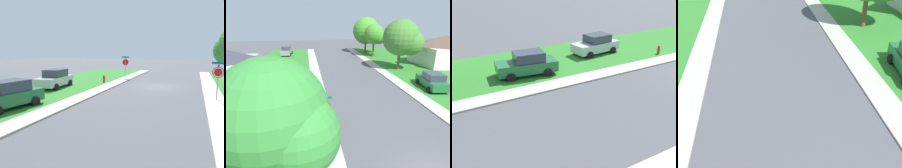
# 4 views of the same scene
# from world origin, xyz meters

# --- Properties ---
(sidewalk_east) EXTENTS (1.40, 56.00, 0.10)m
(sidewalk_east) POSITION_xyz_m (4.70, 12.00, 0.05)
(sidewalk_east) COLOR #ADA89E
(sidewalk_east) RESTS_ON ground
(lawn_east) EXTENTS (8.00, 56.00, 0.08)m
(lawn_east) POSITION_xyz_m (9.40, 12.00, 0.04)
(lawn_east) COLOR #2D7528
(lawn_east) RESTS_ON ground
(sidewalk_west) EXTENTS (1.40, 56.00, 0.10)m
(sidewalk_west) POSITION_xyz_m (-4.70, 12.00, 0.05)
(sidewalk_west) COLOR #ADA89E
(sidewalk_west) RESTS_ON ground
(lawn_west) EXTENTS (8.00, 56.00, 0.08)m
(lawn_west) POSITION_xyz_m (-9.40, 12.00, 0.04)
(lawn_west) COLOR #2D7528
(lawn_west) RESTS_ON ground
(stop_sign_far_corner) EXTENTS (0.90, 0.90, 2.77)m
(stop_sign_far_corner) POSITION_xyz_m (-4.78, 4.71, 1.89)
(stop_sign_far_corner) COLOR #9E9EA3
(stop_sign_far_corner) RESTS_ON ground
(car_green_far_down_street) EXTENTS (2.51, 4.52, 1.76)m
(car_green_far_down_street) POSITION_xyz_m (7.32, 11.50, 0.87)
(car_green_far_down_street) COLOR #1E6033
(car_green_far_down_street) RESTS_ON ground
(car_grey_across_road) EXTENTS (2.21, 4.39, 1.76)m
(car_grey_across_road) POSITION_xyz_m (-9.66, 33.58, 0.87)
(car_grey_across_road) COLOR gray
(car_grey_across_road) RESTS_ON ground
(tree_across_right) EXTENTS (5.33, 4.96, 7.07)m
(tree_across_right) POSITION_xyz_m (7.49, 19.07, 4.43)
(tree_across_right) COLOR brown
(tree_across_right) RESTS_ON ground
(tree_sidewalk_far) EXTENTS (5.83, 5.42, 7.30)m
(tree_sidewalk_far) POSITION_xyz_m (7.02, 33.46, 4.41)
(tree_sidewalk_far) COLOR brown
(tree_sidewalk_far) RESTS_ON ground
(tree_sidewalk_mid) EXTENTS (4.00, 3.72, 6.13)m
(tree_sidewalk_mid) POSITION_xyz_m (7.08, 28.96, 4.13)
(tree_sidewalk_mid) COLOR brown
(tree_sidewalk_mid) RESTS_ON ground
(tree_across_left) EXTENTS (4.32, 4.02, 6.08)m
(tree_across_left) POSITION_xyz_m (-6.75, 0.13, 3.93)
(tree_across_left) COLOR brown
(tree_across_left) RESTS_ON ground
(house_right_setback) EXTENTS (9.23, 8.07, 4.60)m
(house_right_setback) POSITION_xyz_m (16.01, 21.50, 2.38)
(house_right_setback) COLOR silver
(house_right_setback) RESTS_ON ground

